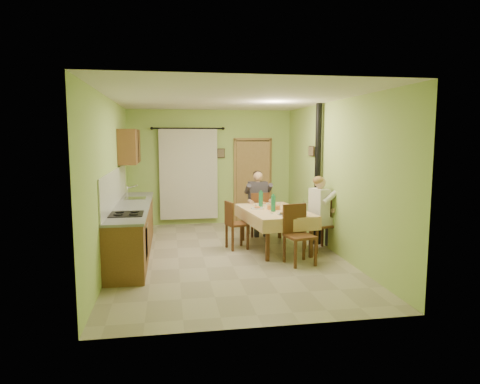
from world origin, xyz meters
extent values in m
cube|color=tan|center=(0.00, 0.00, 0.00)|extent=(4.00, 6.00, 0.01)
cube|color=#B2D56D|center=(0.00, 3.00, 1.40)|extent=(4.00, 0.04, 2.80)
cube|color=#B2D56D|center=(0.00, -3.00, 1.40)|extent=(4.00, 0.04, 2.80)
cube|color=#B2D56D|center=(-2.00, 0.00, 1.40)|extent=(0.04, 6.00, 2.80)
cube|color=#B2D56D|center=(2.00, 0.00, 1.40)|extent=(0.04, 6.00, 2.80)
cube|color=white|center=(0.00, 0.00, 2.80)|extent=(4.00, 6.00, 0.04)
cube|color=brown|center=(-1.70, 0.40, 0.44)|extent=(0.60, 3.60, 0.88)
cube|color=gray|center=(-1.70, 0.40, 0.90)|extent=(0.64, 3.64, 0.04)
cube|color=white|center=(-1.99, 0.40, 1.23)|extent=(0.02, 3.60, 0.66)
cube|color=silver|center=(-1.70, 1.20, 0.92)|extent=(0.42, 0.42, 0.03)
cube|color=black|center=(-1.70, -0.60, 0.93)|extent=(0.52, 0.56, 0.02)
cube|color=black|center=(-1.40, -0.60, 0.45)|extent=(0.01, 0.55, 0.55)
cube|color=brown|center=(-1.82, 1.70, 1.95)|extent=(0.35, 1.40, 0.70)
cylinder|color=black|center=(-0.55, 2.88, 2.35)|extent=(1.70, 0.04, 0.04)
cube|color=silver|center=(-0.55, 2.90, 1.25)|extent=(1.40, 0.06, 2.20)
cube|color=black|center=(1.05, 2.98, 1.03)|extent=(0.84, 0.03, 2.06)
cube|color=#A57B45|center=(0.60, 2.97, 1.03)|extent=(0.06, 0.06, 2.12)
cube|color=#A57B45|center=(1.50, 2.97, 1.03)|extent=(0.06, 0.06, 2.12)
cube|color=#A57B45|center=(1.05, 2.97, 2.09)|extent=(0.96, 0.06, 0.06)
cube|color=#A57B45|center=(1.04, 2.90, 1.02)|extent=(0.81, 0.18, 2.04)
cube|color=#DCB278|center=(0.96, 0.36, 0.74)|extent=(1.27, 1.92, 0.04)
cube|color=#DCB278|center=(1.06, -0.55, 0.63)|extent=(1.08, 0.13, 0.22)
cube|color=#DCB278|center=(0.86, 1.26, 0.63)|extent=(1.08, 0.13, 0.22)
cube|color=#DCB278|center=(0.42, 0.30, 0.63)|extent=(0.21, 1.81, 0.22)
cube|color=#DCB278|center=(1.50, 0.41, 0.63)|extent=(0.21, 1.81, 0.22)
cylinder|color=white|center=(0.89, 1.02, 0.77)|extent=(0.25, 0.25, 0.02)
ellipsoid|color=#CC7233|center=(0.89, 1.02, 0.79)|extent=(0.12, 0.12, 0.05)
cylinder|color=white|center=(1.01, -0.27, 0.77)|extent=(0.25, 0.25, 0.02)
ellipsoid|color=#CC7233|center=(1.01, -0.27, 0.79)|extent=(0.12, 0.12, 0.05)
cylinder|color=white|center=(1.29, 0.07, 0.77)|extent=(0.25, 0.25, 0.02)
ellipsoid|color=#CC7233|center=(1.29, 0.07, 0.79)|extent=(0.12, 0.12, 0.05)
cylinder|color=white|center=(0.66, 0.52, 0.77)|extent=(0.25, 0.25, 0.02)
ellipsoid|color=#CC7233|center=(0.66, 0.52, 0.79)|extent=(0.12, 0.12, 0.05)
cylinder|color=orange|center=(0.96, 0.40, 0.80)|extent=(0.26, 0.26, 0.08)
cylinder|color=white|center=(1.02, -0.19, 0.77)|extent=(0.28, 0.28, 0.02)
cube|color=tan|center=(0.98, -0.20, 0.79)|extent=(0.07, 0.05, 0.03)
cube|color=tan|center=(0.96, -0.20, 0.79)|extent=(0.06, 0.07, 0.03)
cube|color=tan|center=(1.05, -0.23, 0.79)|extent=(0.06, 0.04, 0.03)
cube|color=tan|center=(1.07, -0.15, 0.79)|extent=(0.06, 0.04, 0.03)
cube|color=tan|center=(1.01, -0.15, 0.79)|extent=(0.06, 0.07, 0.03)
cube|color=tan|center=(1.00, -0.19, 0.79)|extent=(0.06, 0.07, 0.03)
cylinder|color=silver|center=(1.12, 0.20, 0.81)|extent=(0.07, 0.07, 0.10)
cylinder|color=silver|center=(1.04, 0.69, 0.81)|extent=(0.07, 0.07, 0.10)
cylinder|color=white|center=(1.30, -0.41, 0.88)|extent=(0.11, 0.11, 0.22)
cylinder|color=silver|center=(1.30, -0.41, 0.91)|extent=(0.02, 0.02, 0.30)
cube|color=#552F17|center=(0.88, 1.50, 0.48)|extent=(0.42, 0.42, 0.04)
cube|color=#552F17|center=(0.89, 1.32, 0.73)|extent=(0.41, 0.06, 0.46)
cube|color=#552F17|center=(1.14, -0.72, 0.48)|extent=(0.53, 0.53, 0.04)
cube|color=#552F17|center=(1.10, -0.53, 0.75)|extent=(0.44, 0.14, 0.51)
cube|color=#552F17|center=(1.79, 0.10, 0.48)|extent=(0.56, 0.56, 0.04)
cube|color=#552F17|center=(1.99, 0.15, 0.76)|extent=(0.15, 0.45, 0.52)
cube|color=#552F17|center=(0.25, 0.46, 0.48)|extent=(0.45, 0.45, 0.04)
cube|color=#552F17|center=(0.09, 0.42, 0.71)|extent=(0.13, 0.37, 0.42)
cube|color=#38333D|center=(0.89, 1.40, 0.56)|extent=(0.38, 0.41, 0.16)
cube|color=#38333D|center=(0.88, 1.53, 0.91)|extent=(0.41, 0.24, 0.54)
sphere|color=tan|center=(0.88, 1.52, 1.30)|extent=(0.21, 0.21, 0.21)
ellipsoid|color=black|center=(0.88, 1.56, 1.34)|extent=(0.21, 0.21, 0.16)
cube|color=silver|center=(1.89, 0.13, 0.56)|extent=(0.48, 0.45, 0.16)
cube|color=silver|center=(1.76, 0.09, 0.91)|extent=(0.31, 0.44, 0.54)
sphere|color=tan|center=(1.77, 0.10, 1.30)|extent=(0.21, 0.21, 0.21)
ellipsoid|color=olive|center=(1.73, 0.09, 1.34)|extent=(0.21, 0.21, 0.16)
cylinder|color=black|center=(1.90, 0.60, 1.40)|extent=(0.12, 0.12, 2.80)
cylinder|color=black|center=(1.90, 0.60, 0.15)|extent=(0.24, 0.24, 0.30)
cube|color=black|center=(0.25, 2.97, 1.75)|extent=(0.19, 0.03, 0.23)
cube|color=brown|center=(1.97, 1.20, 1.85)|extent=(0.03, 0.31, 0.21)
camera|label=1|loc=(-1.02, -7.51, 2.14)|focal=32.00mm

